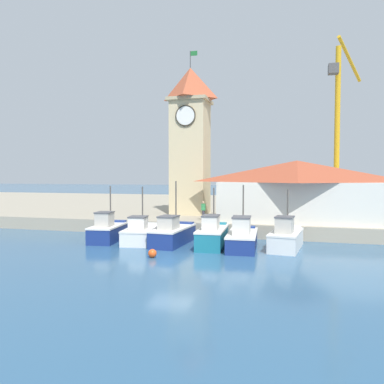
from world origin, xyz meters
TOP-DOWN VIEW (x-y plane):
  - ground_plane at (0.00, 0.00)m, footprint 300.00×300.00m
  - quay_wharf at (0.00, 28.43)m, footprint 120.00×40.00m
  - fishing_boat_far_left at (-6.52, 4.89)m, footprint 2.29×4.35m
  - fishing_boat_left_outer at (-3.91, 4.94)m, footprint 2.53×4.50m
  - fishing_boat_left_inner at (-1.43, 4.91)m, footprint 2.23×5.06m
  - fishing_boat_mid_left at (1.52, 4.72)m, footprint 2.01×4.81m
  - fishing_boat_center at (3.61, 4.57)m, footprint 2.16×5.20m
  - fishing_boat_mid_right at (6.47, 5.12)m, footprint 2.42×4.68m
  - clock_tower at (-2.86, 15.24)m, footprint 3.88×3.88m
  - warehouse_right at (7.25, 12.46)m, footprint 12.99×7.31m
  - port_crane_near at (11.51, 21.78)m, footprint 4.28×7.33m
  - mooring_buoy at (-1.29, 0.43)m, footprint 0.52×0.52m
  - dock_worker_near_tower at (-0.42, 10.40)m, footprint 0.34×0.22m

SIDE VIEW (x-z plane):
  - ground_plane at x=0.00m, z-range 0.00..0.00m
  - mooring_buoy at x=-1.29m, z-range 0.00..0.52m
  - quay_wharf at x=0.00m, z-range 0.00..1.10m
  - fishing_boat_left_outer at x=-3.91m, z-range -1.35..2.74m
  - fishing_boat_center at x=3.61m, z-range -1.40..2.89m
  - fishing_boat_left_inner at x=-1.43m, z-range -1.51..3.01m
  - fishing_boat_mid_right at x=6.47m, z-range -1.21..2.77m
  - fishing_boat_far_left at x=-6.52m, z-range -1.29..2.85m
  - fishing_boat_mid_left at x=1.52m, z-range -1.23..2.84m
  - dock_worker_near_tower at x=-0.42m, z-range 1.14..2.76m
  - warehouse_right at x=7.25m, z-range 1.15..6.24m
  - port_crane_near at x=11.51m, z-range -1.36..17.07m
  - clock_tower at x=-2.86m, z-range 0.69..16.63m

